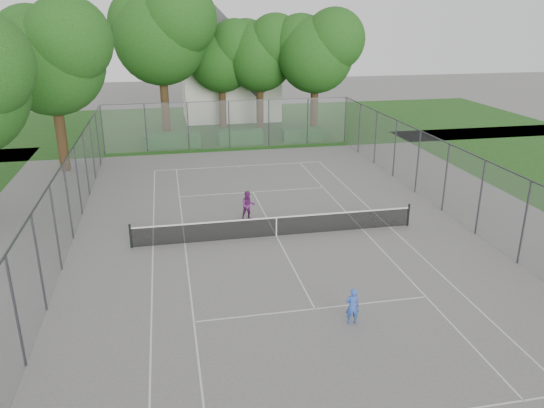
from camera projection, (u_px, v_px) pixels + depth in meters
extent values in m
plane|color=#63605E|center=(276.00, 236.00, 24.04)|extent=(120.00, 120.00, 0.00)
cube|color=#1B4313|center=(217.00, 124.00, 48.00)|extent=(60.00, 20.00, 0.00)
cube|color=silver|center=(239.00, 166.00, 34.99)|extent=(10.97, 0.06, 0.01)
cube|color=silver|center=(153.00, 246.00, 23.01)|extent=(0.06, 23.77, 0.01)
cube|color=silver|center=(390.00, 227.00, 25.06)|extent=(0.06, 23.77, 0.01)
cube|color=silver|center=(185.00, 243.00, 23.27)|extent=(0.06, 23.77, 0.01)
cube|color=silver|center=(362.00, 229.00, 24.80)|extent=(0.06, 23.77, 0.01)
cube|color=silver|center=(315.00, 309.00, 18.14)|extent=(8.23, 0.06, 0.01)
cube|color=silver|center=(253.00, 192.00, 29.93)|extent=(8.23, 0.06, 0.01)
cube|color=silver|center=(276.00, 236.00, 24.04)|extent=(0.06, 12.80, 0.01)
cube|color=silver|center=(240.00, 167.00, 34.85)|extent=(0.06, 0.30, 0.01)
cylinder|color=black|center=(131.00, 236.00, 22.66)|extent=(0.10, 0.10, 1.10)
cylinder|color=black|center=(408.00, 215.00, 25.04)|extent=(0.10, 0.10, 1.10)
cube|color=black|center=(276.00, 227.00, 23.88)|extent=(12.67, 0.01, 0.86)
cube|color=silver|center=(276.00, 218.00, 23.73)|extent=(12.77, 0.03, 0.06)
cube|color=silver|center=(276.00, 227.00, 23.89)|extent=(0.05, 0.02, 0.88)
cylinder|color=#38383D|center=(102.00, 130.00, 37.43)|extent=(0.08, 0.08, 3.50)
cylinder|color=#38383D|center=(345.00, 120.00, 40.79)|extent=(0.08, 0.08, 3.50)
cube|color=slate|center=(229.00, 125.00, 39.11)|extent=(18.00, 0.02, 3.50)
cube|color=slate|center=(62.00, 214.00, 21.76)|extent=(0.02, 34.00, 3.50)
cube|color=slate|center=(462.00, 187.00, 25.12)|extent=(0.02, 34.00, 3.50)
cube|color=#38383D|center=(228.00, 101.00, 38.51)|extent=(18.00, 0.05, 0.05)
cube|color=#38383D|center=(57.00, 174.00, 21.17)|extent=(0.05, 34.00, 0.05)
cube|color=#38383D|center=(467.00, 151.00, 24.52)|extent=(0.05, 34.00, 0.05)
cylinder|color=#362413|center=(165.00, 104.00, 43.11)|extent=(0.67, 0.67, 5.12)
sphere|color=#153E10|center=(161.00, 38.00, 41.37)|extent=(7.28, 7.28, 7.28)
sphere|color=#153E10|center=(179.00, 19.00, 40.14)|extent=(5.82, 5.82, 5.82)
sphere|color=#153E10|center=(143.00, 23.00, 41.60)|extent=(5.46, 5.46, 5.46)
cylinder|color=#362413|center=(223.00, 105.00, 46.08)|extent=(0.61, 0.61, 3.89)
sphere|color=#153E10|center=(221.00, 59.00, 44.76)|extent=(5.53, 5.53, 5.53)
sphere|color=#153E10|center=(235.00, 46.00, 43.82)|extent=(4.43, 4.43, 4.43)
sphere|color=#153E10|center=(209.00, 49.00, 44.93)|extent=(4.15, 4.15, 4.15)
cylinder|color=#362413|center=(260.00, 105.00, 45.51)|extent=(0.62, 0.62, 4.07)
sphere|color=#153E10|center=(260.00, 56.00, 44.13)|extent=(5.79, 5.79, 5.79)
sphere|color=#153E10|center=(275.00, 42.00, 43.15)|extent=(4.64, 4.64, 4.64)
sphere|color=#153E10|center=(246.00, 45.00, 44.31)|extent=(4.35, 4.35, 4.35)
cylinder|color=#362413|center=(314.00, 108.00, 43.67)|extent=(0.63, 0.63, 4.26)
sphere|color=#153E10|center=(316.00, 55.00, 42.22)|extent=(6.05, 6.05, 6.05)
sphere|color=#153E10|center=(334.00, 39.00, 41.20)|extent=(4.84, 4.84, 4.84)
sphere|color=#153E10|center=(301.00, 43.00, 42.41)|extent=(4.54, 4.54, 4.54)
cylinder|color=#362413|center=(61.00, 136.00, 33.39)|extent=(0.64, 0.64, 4.50)
sphere|color=#153E10|center=(51.00, 62.00, 31.86)|extent=(6.41, 6.41, 6.41)
sphere|color=#153E10|center=(68.00, 40.00, 30.77)|extent=(5.12, 5.12, 5.12)
sphere|color=#153E10|center=(32.00, 45.00, 32.06)|extent=(4.80, 4.80, 4.80)
cube|color=#184C1B|center=(172.00, 140.00, 39.85)|extent=(4.17, 1.25, 1.04)
cube|color=#184C1B|center=(241.00, 137.00, 40.77)|extent=(3.43, 0.98, 1.08)
cube|color=#184C1B|center=(303.00, 134.00, 41.81)|extent=(3.26, 1.19, 0.98)
cube|color=white|center=(230.00, 83.00, 50.09)|extent=(8.69, 6.52, 6.52)
cube|color=#414145|center=(229.00, 47.00, 48.98)|extent=(8.60, 6.73, 8.60)
imported|color=blue|center=(352.00, 306.00, 17.11)|extent=(0.48, 0.34, 1.26)
imported|color=#6E246C|center=(248.00, 206.00, 25.73)|extent=(0.75, 0.61, 1.45)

